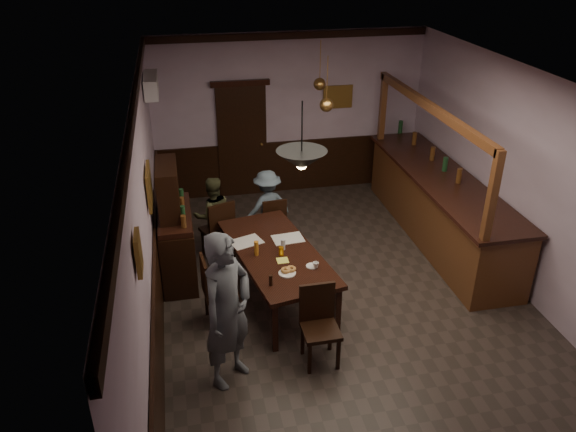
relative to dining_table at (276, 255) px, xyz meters
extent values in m
cube|color=#2D2621|center=(0.90, -0.50, -0.69)|extent=(5.00, 8.00, 0.01)
cube|color=white|center=(0.90, -0.50, 2.31)|extent=(5.00, 8.00, 0.01)
cube|color=#AE96AC|center=(0.90, 3.50, 0.81)|extent=(5.00, 0.01, 3.00)
cube|color=#AE96AC|center=(-1.60, -0.50, 0.81)|extent=(0.01, 8.00, 3.00)
cube|color=#AE96AC|center=(3.40, -0.50, 0.81)|extent=(0.01, 8.00, 3.00)
cube|color=black|center=(0.00, 0.00, 0.03)|extent=(1.40, 2.35, 0.06)
cube|color=black|center=(-0.22, -1.08, -0.34)|extent=(0.07, 0.07, 0.69)
cube|color=black|center=(0.60, -0.92, -0.34)|extent=(0.07, 0.07, 0.69)
cube|color=black|center=(-0.60, 0.92, -0.34)|extent=(0.07, 0.07, 0.69)
cube|color=black|center=(0.22, 1.08, -0.34)|extent=(0.07, 0.07, 0.69)
cube|color=black|center=(-0.70, 1.24, -0.22)|extent=(0.56, 0.56, 0.05)
cube|color=black|center=(-0.62, 1.06, 0.05)|extent=(0.41, 0.20, 0.51)
cube|color=black|center=(-0.60, 1.47, -0.46)|extent=(0.04, 0.04, 0.44)
cube|color=black|center=(-0.92, 1.34, -0.46)|extent=(0.04, 0.04, 0.44)
cube|color=black|center=(-0.47, 1.15, -0.46)|extent=(0.04, 0.04, 0.44)
cube|color=black|center=(-0.79, 1.01, -0.46)|extent=(0.04, 0.04, 0.44)
cube|color=black|center=(0.19, 1.41, -0.27)|extent=(0.41, 0.41, 0.05)
cube|color=black|center=(0.20, 1.24, -0.03)|extent=(0.38, 0.07, 0.46)
cube|color=black|center=(0.33, 1.58, -0.49)|extent=(0.04, 0.04, 0.39)
cube|color=black|center=(0.02, 1.55, -0.49)|extent=(0.04, 0.04, 0.39)
cube|color=black|center=(0.36, 1.27, -0.49)|extent=(0.04, 0.04, 0.39)
cube|color=black|center=(0.05, 1.24, -0.49)|extent=(0.04, 0.04, 0.39)
cube|color=black|center=(0.26, -1.37, -0.23)|extent=(0.43, 0.43, 0.05)
cube|color=black|center=(0.26, -1.18, 0.04)|extent=(0.42, 0.05, 0.50)
cube|color=black|center=(0.09, -1.55, -0.47)|extent=(0.04, 0.04, 0.43)
cube|color=black|center=(0.44, -1.54, -0.47)|extent=(0.04, 0.04, 0.43)
cube|color=black|center=(0.09, -1.21, -0.47)|extent=(0.04, 0.04, 0.43)
cube|color=black|center=(0.43, -1.20, -0.47)|extent=(0.04, 0.04, 0.43)
cube|color=black|center=(-0.80, -0.36, -0.24)|extent=(0.46, 0.46, 0.05)
cube|color=black|center=(-0.98, -0.38, 0.03)|extent=(0.08, 0.42, 0.49)
cube|color=black|center=(-0.61, -0.51, -0.47)|extent=(0.04, 0.04, 0.42)
cube|color=black|center=(-0.65, -0.17, -0.47)|extent=(0.04, 0.04, 0.42)
cube|color=black|center=(-0.95, -0.54, -0.47)|extent=(0.04, 0.04, 0.42)
cube|color=black|center=(-0.98, -0.21, -0.47)|extent=(0.04, 0.04, 0.42)
imported|color=slate|center=(-0.80, -1.43, 0.25)|extent=(0.80, 0.79, 1.87)
imported|color=#434529|center=(-0.73, 1.44, -0.06)|extent=(0.68, 0.57, 1.26)
imported|color=slate|center=(0.15, 1.61, -0.08)|extent=(0.89, 0.68, 1.22)
cube|color=silver|center=(-0.36, 0.31, 0.07)|extent=(0.49, 0.42, 0.01)
cube|color=silver|center=(0.22, 0.28, 0.07)|extent=(0.44, 0.33, 0.01)
cube|color=#EFF45A|center=(0.03, -0.26, 0.07)|extent=(0.18, 0.18, 0.00)
cylinder|color=white|center=(0.37, -0.47, 0.07)|extent=(0.15, 0.15, 0.01)
imported|color=white|center=(0.41, -0.52, 0.11)|extent=(0.09, 0.09, 0.07)
cylinder|color=white|center=(0.03, -0.57, 0.07)|extent=(0.22, 0.22, 0.01)
torus|color=#C68C47|center=(0.02, -0.54, 0.10)|extent=(0.13, 0.13, 0.04)
torus|color=#C68C47|center=(0.09, -0.53, 0.10)|extent=(0.13, 0.13, 0.04)
cylinder|color=orange|center=(0.04, -0.12, 0.12)|extent=(0.07, 0.07, 0.12)
cylinder|color=#BF721E|center=(-0.28, -0.05, 0.16)|extent=(0.06, 0.06, 0.20)
cylinder|color=silver|center=(0.10, 0.02, 0.14)|extent=(0.06, 0.06, 0.15)
cylinder|color=black|center=(-0.21, -0.78, 0.13)|extent=(0.04, 0.04, 0.14)
cube|color=black|center=(-1.30, 0.85, -0.21)|extent=(0.47, 1.33, 0.95)
cube|color=black|center=(-1.30, 0.85, 0.31)|extent=(0.46, 1.28, 0.08)
cube|color=black|center=(-1.35, 0.85, 0.69)|extent=(0.28, 0.85, 0.76)
cube|color=#532C16|center=(2.90, 1.15, -0.16)|extent=(0.86, 4.01, 1.05)
cube|color=black|center=(2.88, 1.15, 0.39)|extent=(0.96, 4.11, 0.06)
cube|color=#532C16|center=(2.52, 1.15, 1.56)|extent=(0.10, 3.92, 0.12)
cube|color=#532C16|center=(2.52, -0.76, 0.99)|extent=(0.10, 0.10, 1.24)
cube|color=#532C16|center=(2.52, 3.06, 0.99)|extent=(0.10, 0.10, 1.24)
cube|color=black|center=(0.00, 3.45, 0.36)|extent=(0.90, 0.06, 2.10)
cube|color=white|center=(-1.48, 2.40, 1.76)|extent=(0.20, 0.85, 0.30)
cube|color=olive|center=(-1.56, -2.10, 1.46)|extent=(0.04, 0.28, 0.36)
cube|color=olive|center=(-1.56, 0.30, 1.01)|extent=(0.04, 0.62, 0.48)
cube|color=olive|center=(1.80, 3.46, 1.11)|extent=(0.55, 0.04, 0.42)
cylinder|color=black|center=(0.15, -0.79, 1.99)|extent=(0.02, 0.02, 0.66)
cone|color=black|center=(0.15, -0.79, 1.66)|extent=(0.56, 0.56, 0.22)
sphere|color=#FFD88C|center=(0.15, -0.79, 1.61)|extent=(0.12, 0.12, 0.12)
cylinder|color=#BF8C3F|center=(1.00, 1.34, 1.96)|extent=(0.02, 0.02, 0.70)
cone|color=#BF8C3F|center=(1.00, 1.34, 1.61)|extent=(0.20, 0.20, 0.22)
sphere|color=#FFD88C|center=(1.00, 1.34, 1.56)|extent=(0.12, 0.12, 0.12)
cylinder|color=#BF8C3F|center=(1.20, 2.52, 1.96)|extent=(0.02, 0.02, 0.70)
cone|color=#BF8C3F|center=(1.20, 2.52, 1.61)|extent=(0.20, 0.20, 0.22)
sphere|color=#FFD88C|center=(1.20, 2.52, 1.56)|extent=(0.12, 0.12, 0.12)
camera|label=1|loc=(-1.13, -6.33, 3.93)|focal=35.00mm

